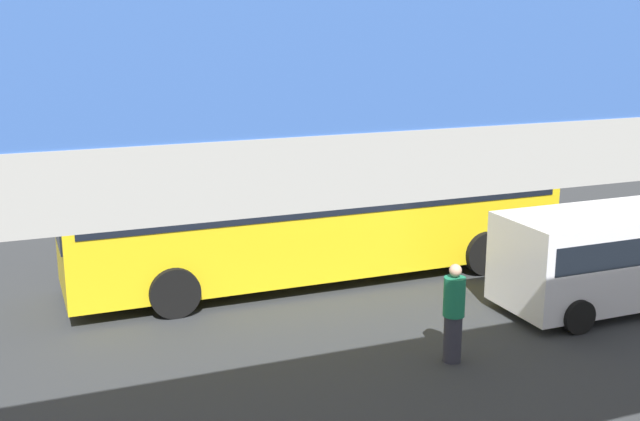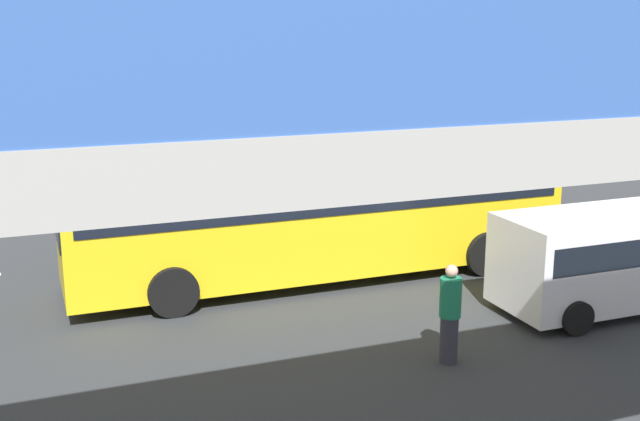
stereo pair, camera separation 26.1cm
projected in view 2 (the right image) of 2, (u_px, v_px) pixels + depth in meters
The scene contains 8 objects.
ground at pixel (324, 280), 18.10m from camera, with size 80.00×80.00×0.00m, color #2D3033.
city_bus at pixel (320, 198), 17.88m from camera, with size 11.54×2.85×3.15m.
parked_van at pixel (611, 253), 16.10m from camera, with size 4.80×2.17×2.05m.
pedestrian at pixel (450, 314), 13.54m from camera, with size 0.38×0.38×1.79m.
lane_dash_leftmost at pixel (530, 218), 23.75m from camera, with size 2.00×0.20×0.01m, color silver.
lane_dash_left at pixel (413, 230), 22.35m from camera, with size 2.00×0.20×0.01m, color silver.
lane_dash_centre at pixel (281, 244), 20.94m from camera, with size 2.00×0.20×0.01m, color silver.
lane_dash_right at pixel (130, 260), 19.54m from camera, with size 2.00×0.20×0.01m, color silver.
Camera 2 is at (6.28, 16.02, 5.84)m, focal length 43.80 mm.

